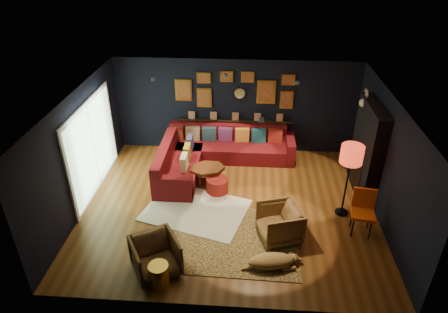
# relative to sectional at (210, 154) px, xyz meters

# --- Properties ---
(floor) EXTENTS (6.50, 6.50, 0.00)m
(floor) POSITION_rel_sectional_xyz_m (0.61, -1.81, -0.32)
(floor) COLOR brown
(floor) RESTS_ON ground
(room_walls) EXTENTS (6.50, 6.50, 6.50)m
(room_walls) POSITION_rel_sectional_xyz_m (0.61, -1.81, 1.27)
(room_walls) COLOR black
(room_walls) RESTS_ON ground
(sectional) EXTENTS (3.41, 2.69, 0.86)m
(sectional) POSITION_rel_sectional_xyz_m (0.00, 0.00, 0.00)
(sectional) COLOR maroon
(sectional) RESTS_ON ground
(ledge) EXTENTS (3.20, 0.12, 0.04)m
(ledge) POSITION_rel_sectional_xyz_m (0.61, 0.87, 0.60)
(ledge) COLOR black
(ledge) RESTS_ON room_walls
(gallery_wall) EXTENTS (3.15, 0.04, 1.02)m
(gallery_wall) POSITION_rel_sectional_xyz_m (0.60, 0.91, 1.48)
(gallery_wall) COLOR gold
(gallery_wall) RESTS_ON room_walls
(sunburst_mirror) EXTENTS (0.47, 0.16, 0.47)m
(sunburst_mirror) POSITION_rel_sectional_xyz_m (0.71, 0.91, 1.38)
(sunburst_mirror) COLOR silver
(sunburst_mirror) RESTS_ON room_walls
(fireplace) EXTENTS (0.31, 1.60, 2.20)m
(fireplace) POSITION_rel_sectional_xyz_m (3.71, -0.91, 0.70)
(fireplace) COLOR black
(fireplace) RESTS_ON ground
(deer_head) EXTENTS (0.50, 0.28, 0.45)m
(deer_head) POSITION_rel_sectional_xyz_m (3.75, -0.41, 1.73)
(deer_head) COLOR white
(deer_head) RESTS_ON fireplace
(sliding_door) EXTENTS (0.06, 2.80, 2.20)m
(sliding_door) POSITION_rel_sectional_xyz_m (-2.60, -1.21, 0.78)
(sliding_door) COLOR white
(sliding_door) RESTS_ON ground
(ceiling_spots) EXTENTS (3.30, 2.50, 0.06)m
(ceiling_spots) POSITION_rel_sectional_xyz_m (0.61, -1.01, 2.24)
(ceiling_spots) COLOR black
(ceiling_spots) RESTS_ON room_walls
(shag_rug) EXTENTS (2.54, 2.14, 0.03)m
(shag_rug) POSITION_rel_sectional_xyz_m (-0.13, -2.01, -0.31)
(shag_rug) COLOR white
(shag_rug) RESTS_ON ground
(leopard_rug) EXTENTS (2.99, 2.17, 0.02)m
(leopard_rug) POSITION_rel_sectional_xyz_m (0.61, -2.89, -0.31)
(leopard_rug) COLOR tan
(leopard_rug) RESTS_ON ground
(coffee_table) EXTENTS (1.04, 0.89, 0.44)m
(coffee_table) POSITION_rel_sectional_xyz_m (0.01, -0.90, 0.06)
(coffee_table) COLOR #592B13
(coffee_table) RESTS_ON shag_rug
(pouf) EXTENTS (0.52, 0.52, 0.34)m
(pouf) POSITION_rel_sectional_xyz_m (0.29, -1.25, -0.12)
(pouf) COLOR maroon
(pouf) RESTS_ON shag_rug
(armchair_left) EXTENTS (1.05, 1.03, 0.81)m
(armchair_left) POSITION_rel_sectional_xyz_m (-0.60, -3.86, 0.08)
(armchair_left) COLOR #BE8140
(armchair_left) RESTS_ON ground
(armchair_right) EXTENTS (0.93, 0.97, 0.81)m
(armchair_right) POSITION_rel_sectional_xyz_m (1.68, -2.76, 0.08)
(armchair_right) COLOR #BE8140
(armchair_right) RESTS_ON ground
(gold_stool) EXTENTS (0.36, 0.36, 0.45)m
(gold_stool) POSITION_rel_sectional_xyz_m (-0.49, -4.16, -0.10)
(gold_stool) COLOR gold
(gold_stool) RESTS_ON ground
(orange_chair) EXTENTS (0.52, 0.52, 0.97)m
(orange_chair) POSITION_rel_sectional_xyz_m (3.38, -2.41, 0.25)
(orange_chair) COLOR black
(orange_chair) RESTS_ON ground
(floor_lamp) EXTENTS (0.47, 0.47, 1.69)m
(floor_lamp) POSITION_rel_sectional_xyz_m (3.11, -1.86, 1.11)
(floor_lamp) COLOR black
(floor_lamp) RESTS_ON ground
(dog) EXTENTS (1.25, 0.76, 0.37)m
(dog) POSITION_rel_sectional_xyz_m (1.49, -3.61, -0.12)
(dog) COLOR #A58044
(dog) RESTS_ON leopard_rug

